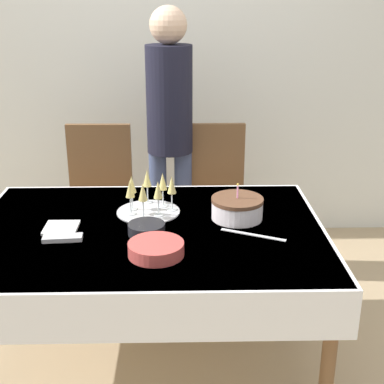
% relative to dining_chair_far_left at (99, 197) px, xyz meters
% --- Properties ---
extents(ground_plane, '(12.00, 12.00, 0.00)m').
position_rel_dining_chair_far_left_xyz_m(ground_plane, '(0.36, -0.89, -0.54)').
color(ground_plane, tan).
extents(wall_back, '(8.00, 0.05, 2.70)m').
position_rel_dining_chair_far_left_xyz_m(wall_back, '(0.36, 0.72, 0.81)').
color(wall_back, silver).
rests_on(wall_back, ground_plane).
extents(dining_table, '(1.62, 1.14, 0.72)m').
position_rel_dining_chair_far_left_xyz_m(dining_table, '(0.36, -0.89, 0.08)').
color(dining_table, white).
rests_on(dining_table, ground_plane).
extents(dining_chair_far_left, '(0.43, 0.43, 0.98)m').
position_rel_dining_chair_far_left_xyz_m(dining_chair_far_left, '(0.00, 0.00, 0.00)').
color(dining_chair_far_left, brown).
rests_on(dining_chair_far_left, ground_plane).
extents(dining_chair_far_right, '(0.42, 0.42, 0.98)m').
position_rel_dining_chair_far_left_xyz_m(dining_chair_far_right, '(0.72, 0.00, 0.00)').
color(dining_chair_far_right, brown).
rests_on(dining_chair_far_right, ground_plane).
extents(birthday_cake, '(0.25, 0.25, 0.18)m').
position_rel_dining_chair_far_left_xyz_m(birthday_cake, '(0.78, -0.78, 0.23)').
color(birthday_cake, white).
rests_on(birthday_cake, dining_table).
extents(champagne_tray, '(0.31, 0.31, 0.18)m').
position_rel_dining_chair_far_left_xyz_m(champagne_tray, '(0.36, -0.69, 0.27)').
color(champagne_tray, silver).
rests_on(champagne_tray, dining_table).
extents(plate_stack_main, '(0.23, 0.23, 0.06)m').
position_rel_dining_chair_far_left_xyz_m(plate_stack_main, '(0.41, -1.16, 0.21)').
color(plate_stack_main, '#CC4C47').
rests_on(plate_stack_main, dining_table).
extents(plate_stack_dessert, '(0.17, 0.17, 0.05)m').
position_rel_dining_chair_far_left_xyz_m(plate_stack_dessert, '(0.36, -0.95, 0.21)').
color(plate_stack_dessert, black).
rests_on(plate_stack_dessert, dining_table).
extents(cake_knife, '(0.28, 0.14, 0.00)m').
position_rel_dining_chair_far_left_xyz_m(cake_knife, '(0.83, -0.98, 0.18)').
color(cake_knife, silver).
rests_on(cake_knife, dining_table).
extents(fork_pile, '(0.17, 0.07, 0.02)m').
position_rel_dining_chair_far_left_xyz_m(fork_pile, '(-0.00, -1.01, 0.19)').
color(fork_pile, silver).
rests_on(fork_pile, dining_table).
extents(napkin_pile, '(0.15, 0.15, 0.01)m').
position_rel_dining_chair_far_left_xyz_m(napkin_pile, '(-0.04, -0.89, 0.19)').
color(napkin_pile, white).
rests_on(napkin_pile, dining_table).
extents(person_standing, '(0.28, 0.28, 1.67)m').
position_rel_dining_chair_far_left_xyz_m(person_standing, '(0.45, 0.08, 0.47)').
color(person_standing, '#3F4C72').
rests_on(person_standing, ground_plane).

